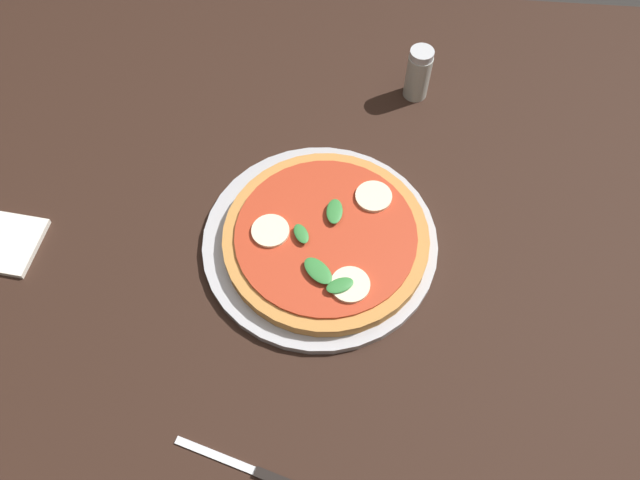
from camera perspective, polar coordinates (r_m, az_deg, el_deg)
The scene contains 6 objects.
ground_plane at distance 1.52m, azimuth 2.45°, elevation -17.09°, with size 6.00×6.00×0.00m, color #2D2B28.
dining_table at distance 0.88m, azimuth 4.09°, elevation -6.71°, with size 1.37×1.17×0.77m.
serving_tray at distance 0.82m, azimuth -0.00°, elevation -0.14°, with size 0.32×0.32×0.01m, color #B2B2B7.
pizza at distance 0.80m, azimuth 0.56°, elevation 0.22°, with size 0.27×0.27×0.03m.
knife at distance 0.72m, azimuth -5.36°, elevation -21.05°, with size 0.17×0.05×0.01m.
pepper_shaker at distance 0.97m, azimuth 9.20°, elevation 15.16°, with size 0.04×0.04×0.09m.
Camera 1 is at (0.03, 0.36, 1.48)m, focal length 34.11 mm.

